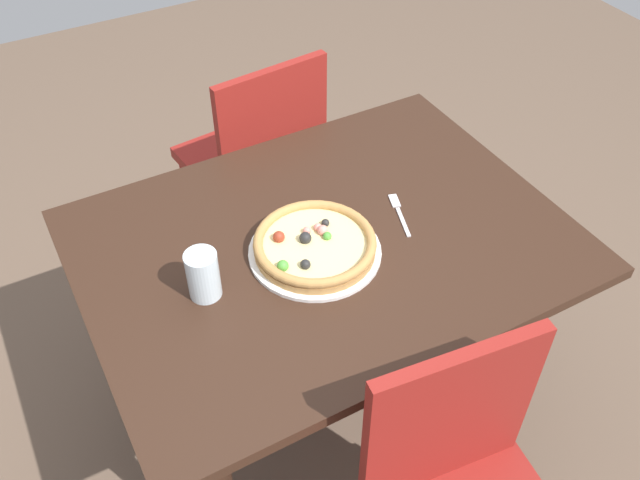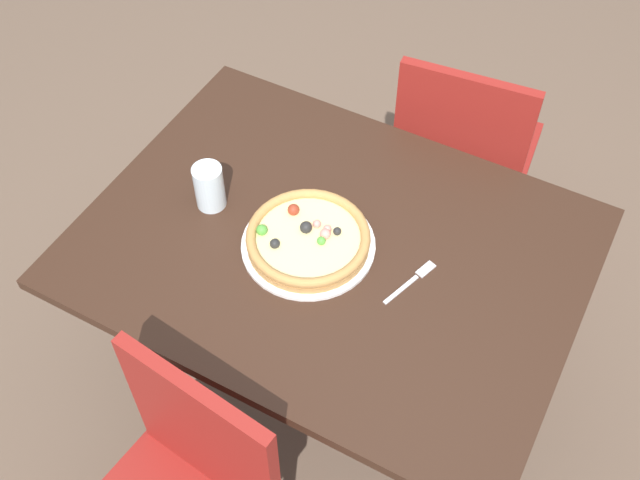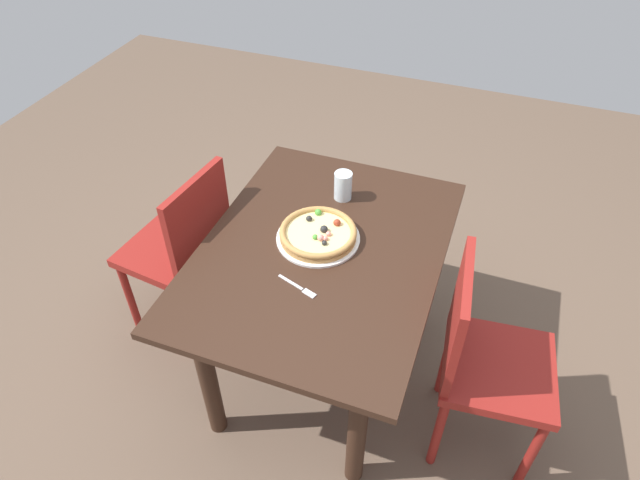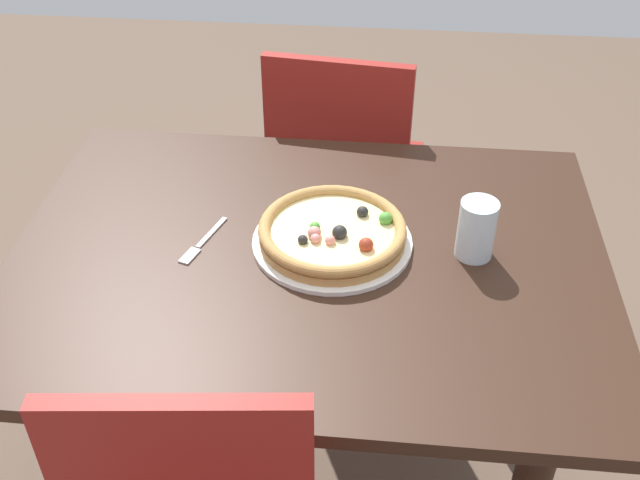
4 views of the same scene
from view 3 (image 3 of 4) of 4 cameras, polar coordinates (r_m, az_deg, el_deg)
ground_plane at (r=2.65m, az=0.16°, el=-12.49°), size 6.00×6.00×0.00m
dining_table at (r=2.19m, az=0.19°, el=-3.28°), size 1.19×0.89×0.73m
chair_near at (r=2.52m, az=-13.85°, el=-0.75°), size 0.44×0.44×0.90m
chair_far at (r=2.14m, az=16.32°, el=-11.50°), size 0.44×0.44×0.90m
plate at (r=2.14m, az=-0.19°, el=0.19°), size 0.32×0.32×0.01m
pizza at (r=2.12m, az=-0.18°, el=0.72°), size 0.30×0.30×0.05m
fork at (r=1.96m, az=-2.09°, el=-4.91°), size 0.07×0.16×0.00m
drinking_glass at (r=2.30m, az=2.38°, el=5.58°), size 0.07×0.07×0.12m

